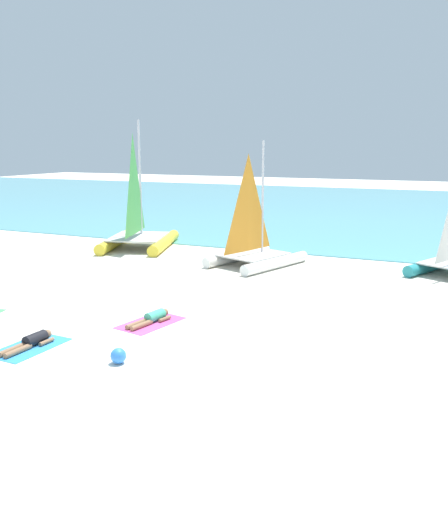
{
  "coord_description": "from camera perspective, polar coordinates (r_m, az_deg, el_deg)",
  "views": [
    {
      "loc": [
        7.48,
        -11.08,
        4.94
      ],
      "look_at": [
        0.0,
        5.84,
        1.2
      ],
      "focal_mm": 38.73,
      "sensor_mm": 36.0,
      "label": 1
    }
  ],
  "objects": [
    {
      "name": "ground_plane",
      "position": [
        22.91,
        4.21,
        -1.06
      ],
      "size": [
        120.0,
        120.0,
        0.0
      ],
      "primitive_type": "plane",
      "color": "silver"
    },
    {
      "name": "ocean_water",
      "position": [
        44.96,
        14.18,
        4.81
      ],
      "size": [
        120.0,
        40.0,
        0.05
      ],
      "primitive_type": "cube",
      "color": "#5BB2C1",
      "rests_on": "ground"
    },
    {
      "name": "sailboat_white",
      "position": [
        22.91,
        3.17,
        0.91
      ],
      "size": [
        3.65,
        4.53,
        5.12
      ],
      "rotation": [
        0.0,
        0.0,
        -0.33
      ],
      "color": "white",
      "rests_on": "ground"
    },
    {
      "name": "sailboat_yellow",
      "position": [
        27.04,
        -8.84,
        2.73
      ],
      "size": [
        4.25,
        5.37,
        6.12
      ],
      "rotation": [
        0.0,
        0.0,
        0.3
      ],
      "color": "yellow",
      "rests_on": "ground"
    },
    {
      "name": "towel_middle",
      "position": [
        14.69,
        -19.44,
        -8.87
      ],
      "size": [
        1.21,
        1.96,
        0.01
      ],
      "primitive_type": "cube",
      "rotation": [
        0.0,
        0.0,
        -0.06
      ],
      "color": "#338CD8",
      "rests_on": "ground"
    },
    {
      "name": "sunbather_middle",
      "position": [
        14.69,
        -19.28,
        -8.34
      ],
      "size": [
        0.57,
        1.57,
        0.3
      ],
      "rotation": [
        0.0,
        0.0,
        -0.06
      ],
      "color": "black",
      "rests_on": "towel_middle"
    },
    {
      "name": "towel_right",
      "position": [
        15.81,
        -7.61,
        -6.86
      ],
      "size": [
        1.45,
        2.08,
        0.01
      ],
      "primitive_type": "cube",
      "rotation": [
        0.0,
        0.0,
        -0.2
      ],
      "color": "#D84C99",
      "rests_on": "ground"
    },
    {
      "name": "sunbather_right",
      "position": [
        15.82,
        -7.45,
        -6.37
      ],
      "size": [
        0.7,
        1.56,
        0.3
      ],
      "rotation": [
        0.0,
        0.0,
        -0.2
      ],
      "color": "#3FB28C",
      "rests_on": "towel_right"
    },
    {
      "name": "beach_ball",
      "position": [
        13.09,
        -10.86,
        -10.09
      ],
      "size": [
        0.37,
        0.37,
        0.37
      ],
      "primitive_type": "sphere",
      "color": "#337FE5",
      "rests_on": "ground"
    }
  ]
}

